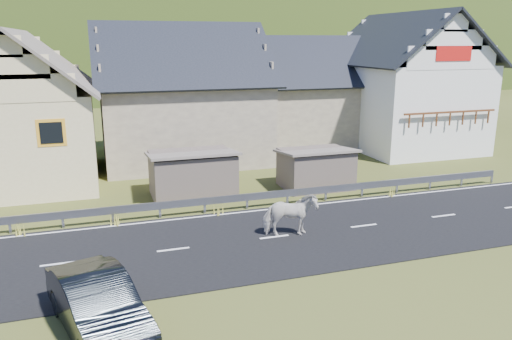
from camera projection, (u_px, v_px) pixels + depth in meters
name	position (u px, v px, depth m)	size (l,w,h in m)	color
ground	(274.00, 238.00, 19.74)	(160.00, 160.00, 0.00)	#383E16
road	(274.00, 237.00, 19.74)	(60.00, 7.00, 0.04)	black
lane_markings	(274.00, 237.00, 19.73)	(60.00, 6.60, 0.01)	silver
guardrail	(247.00, 197.00, 22.99)	(28.10, 0.09, 0.75)	#93969B
shed_left	(192.00, 175.00, 24.86)	(4.30, 3.30, 2.40)	#6B5B50
shed_right	(316.00, 169.00, 26.36)	(3.80, 2.90, 2.20)	#6B5B50
house_cream	(23.00, 103.00, 26.71)	(7.80, 9.80, 8.30)	beige
house_stone_a	(181.00, 88.00, 32.09)	(10.80, 9.80, 8.90)	tan
house_stone_b	(310.00, 87.00, 37.02)	(9.80, 8.80, 8.10)	tan
house_white	(404.00, 77.00, 35.83)	(8.80, 10.80, 9.70)	white
mountain	(126.00, 115.00, 192.01)	(440.00, 280.00, 260.00)	#1A320E
horse	(290.00, 215.00, 19.63)	(2.08, 0.95, 1.75)	beige
car	(98.00, 305.00, 13.19)	(1.69, 4.83, 1.59)	black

